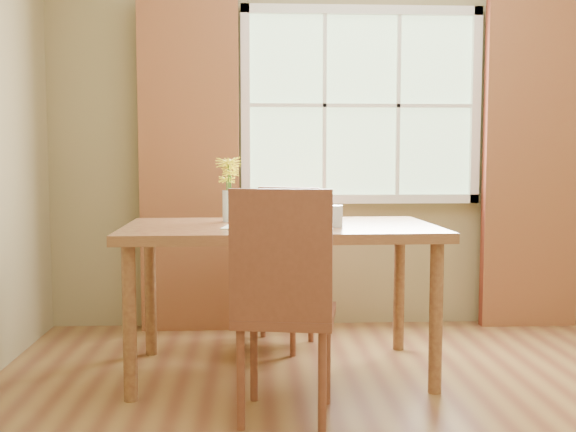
% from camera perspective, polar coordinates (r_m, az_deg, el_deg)
% --- Properties ---
extents(room, '(4.24, 3.84, 2.74)m').
position_cam_1_polar(room, '(2.79, 12.32, 8.94)').
color(room, brown).
rests_on(room, ground).
extents(window, '(1.62, 0.06, 1.32)m').
position_cam_1_polar(window, '(4.63, 6.21, 9.26)').
color(window, '#AAD09D').
rests_on(window, room).
extents(curtain_left, '(0.65, 0.08, 2.20)m').
position_cam_1_polar(curtain_left, '(4.49, -8.34, 4.27)').
color(curtain_left, maroon).
rests_on(curtain_left, room).
extents(curtain_right, '(0.65, 0.08, 2.20)m').
position_cam_1_polar(curtain_right, '(4.85, 19.92, 4.07)').
color(curtain_right, maroon).
rests_on(curtain_right, room).
extents(dining_table, '(1.65, 0.96, 0.80)m').
position_cam_1_polar(dining_table, '(3.57, -0.65, -2.07)').
color(dining_table, olive).
rests_on(dining_table, room).
extents(chair_near, '(0.49, 0.49, 1.02)m').
position_cam_1_polar(chair_near, '(2.89, -0.38, -6.80)').
color(chair_near, brown).
rests_on(chair_near, room).
extents(chair_far, '(0.53, 0.53, 0.97)m').
position_cam_1_polar(chair_far, '(4.17, -0.50, -3.61)').
color(chair_far, brown).
rests_on(chair_far, room).
extents(placemat, '(0.49, 0.39, 0.01)m').
position_cam_1_polar(placemat, '(3.46, -1.56, -0.86)').
color(placemat, '#E5E9C5').
rests_on(placemat, dining_table).
extents(plate, '(0.30, 0.30, 0.01)m').
position_cam_1_polar(plate, '(3.46, -2.46, -0.72)').
color(plate, '#6BB42D').
rests_on(plate, placemat).
extents(croissant_sandwich, '(0.17, 0.14, 0.11)m').
position_cam_1_polar(croissant_sandwich, '(3.40, -2.06, 0.19)').
color(croissant_sandwich, '#F59D53').
rests_on(croissant_sandwich, plate).
extents(water_glass, '(0.07, 0.07, 0.11)m').
position_cam_1_polar(water_glass, '(3.46, 4.05, -0.06)').
color(water_glass, silver).
rests_on(water_glass, dining_table).
extents(flower_vase, '(0.15, 0.15, 0.36)m').
position_cam_1_polar(flower_vase, '(3.75, -5.04, 2.95)').
color(flower_vase, silver).
rests_on(flower_vase, dining_table).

